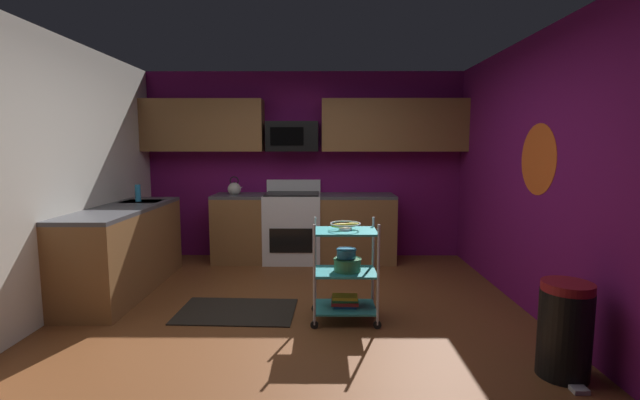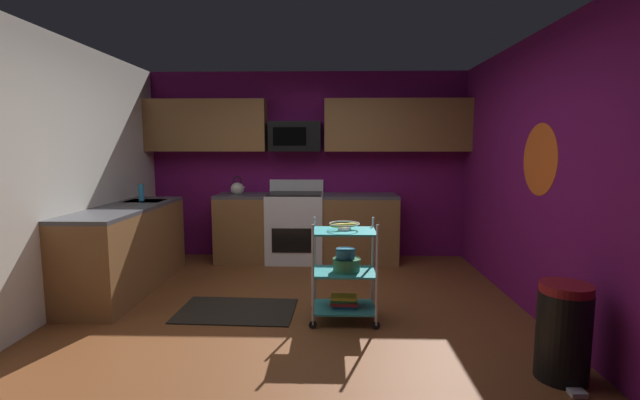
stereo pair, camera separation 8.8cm
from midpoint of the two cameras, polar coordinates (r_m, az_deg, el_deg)
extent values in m
cube|color=brown|center=(4.16, -2.78, -15.48)|extent=(4.40, 4.80, 0.04)
cube|color=#6B1156|center=(6.28, -1.18, 4.51)|extent=(4.52, 0.06, 2.60)
cube|color=silver|center=(4.60, -31.83, 2.59)|extent=(0.06, 4.80, 2.60)
cube|color=#6B1156|center=(4.30, 28.26, 2.58)|extent=(0.06, 4.80, 2.60)
cylinder|color=#E5591E|center=(4.43, 27.07, 4.69)|extent=(0.00, 0.65, 0.65)
cube|color=brown|center=(6.05, -1.31, -3.80)|extent=(2.45, 0.60, 0.88)
cube|color=#4C4C51|center=(5.98, -1.32, 0.54)|extent=(2.45, 0.60, 0.04)
cube|color=brown|center=(5.28, -23.25, -5.95)|extent=(0.60, 1.94, 0.88)
cube|color=#4C4C51|center=(5.20, -23.49, -1.00)|extent=(0.60, 1.94, 0.04)
cube|color=#B7BABC|center=(5.68, -21.25, -0.88)|extent=(0.44, 0.36, 0.16)
cube|color=white|center=(6.05, -2.82, -3.60)|extent=(0.76, 0.64, 0.92)
cube|color=black|center=(5.76, -3.06, -5.26)|extent=(0.56, 0.01, 0.32)
cube|color=white|center=(6.27, -2.65, 1.84)|extent=(0.76, 0.06, 0.18)
cube|color=black|center=(5.99, -2.84, 0.83)|extent=(0.72, 0.60, 0.02)
cube|color=brown|center=(6.30, -14.08, 9.31)|extent=(1.64, 0.33, 0.70)
cube|color=brown|center=(6.15, 10.32, 9.48)|extent=(1.96, 0.33, 0.70)
cube|color=black|center=(6.06, -2.81, 8.20)|extent=(0.70, 0.38, 0.40)
cube|color=black|center=(5.87, -3.54, 8.23)|extent=(0.44, 0.01, 0.24)
cylinder|color=silver|center=(3.80, -0.26, -9.73)|extent=(0.02, 0.02, 0.88)
cylinder|color=black|center=(3.95, -0.26, -15.85)|extent=(0.07, 0.02, 0.07)
cylinder|color=silver|center=(3.82, 8.04, -9.69)|extent=(0.02, 0.02, 0.88)
cylinder|color=black|center=(3.97, 7.93, -15.79)|extent=(0.07, 0.02, 0.07)
cylinder|color=silver|center=(4.18, -0.09, -8.18)|extent=(0.02, 0.02, 0.88)
cylinder|color=black|center=(4.32, -0.09, -13.83)|extent=(0.07, 0.02, 0.07)
cylinder|color=silver|center=(4.20, 7.43, -8.16)|extent=(0.02, 0.02, 0.88)
cylinder|color=black|center=(4.34, 7.33, -13.79)|extent=(0.07, 0.02, 0.07)
cube|color=teal|center=(4.10, 3.74, -13.70)|extent=(0.55, 0.40, 0.02)
cube|color=teal|center=(4.00, 3.78, -9.27)|extent=(0.55, 0.40, 0.02)
cube|color=teal|center=(3.91, 3.82, -4.06)|extent=(0.55, 0.40, 0.02)
torus|color=silver|center=(3.90, 3.83, -3.06)|extent=(0.27, 0.27, 0.01)
cylinder|color=silver|center=(3.91, 3.83, -3.79)|extent=(0.12, 0.12, 0.02)
ellipsoid|color=yellow|center=(3.92, 4.52, -3.24)|extent=(0.17, 0.09, 0.04)
ellipsoid|color=yellow|center=(3.89, 3.14, -3.32)|extent=(0.17, 0.09, 0.04)
cylinder|color=#387F4C|center=(3.98, 4.09, -8.40)|extent=(0.24, 0.24, 0.11)
torus|color=#387F4C|center=(3.97, 4.09, -7.65)|extent=(0.25, 0.25, 0.01)
cylinder|color=#338CBF|center=(3.98, 3.95, -6.95)|extent=(0.17, 0.17, 0.08)
torus|color=#338CBF|center=(3.97, 3.96, -6.41)|extent=(0.18, 0.18, 0.01)
cube|color=#1E4C8C|center=(4.10, 3.75, -13.44)|extent=(0.20, 0.15, 0.02)
cube|color=#B22626|center=(4.09, 3.75, -13.10)|extent=(0.25, 0.16, 0.03)
cube|color=#26723F|center=(4.08, 3.75, -12.75)|extent=(0.24, 0.14, 0.02)
cube|color=gold|center=(4.07, 3.76, -12.43)|extent=(0.23, 0.15, 0.03)
sphere|color=beige|center=(6.09, -10.26, 1.42)|extent=(0.18, 0.18, 0.18)
sphere|color=black|center=(6.08, -10.28, 2.23)|extent=(0.03, 0.03, 0.03)
cone|color=beige|center=(6.07, -9.51, 1.59)|extent=(0.09, 0.04, 0.06)
torus|color=black|center=(6.08, -10.28, 2.47)|extent=(0.12, 0.01, 0.12)
cylinder|color=#2D8CBF|center=(5.64, -21.75, 0.89)|extent=(0.06, 0.06, 0.20)
cylinder|color=black|center=(3.52, 29.59, -15.05)|extent=(0.34, 0.34, 0.60)
cylinder|color=maroon|center=(3.42, 29.93, -9.89)|extent=(0.33, 0.33, 0.06)
cube|color=#B2B2B7|center=(3.47, 31.02, -20.63)|extent=(0.10, 0.08, 0.03)
cube|color=black|center=(4.40, -10.17, -13.92)|extent=(1.13, 0.74, 0.01)
camera|label=1|loc=(0.04, -89.41, 0.07)|focal=24.71mm
camera|label=2|loc=(0.04, 90.59, -0.07)|focal=24.71mm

